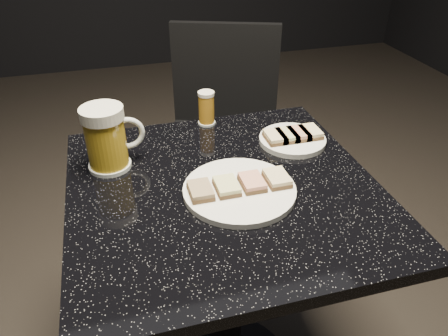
{
  "coord_description": "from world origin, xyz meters",
  "views": [
    {
      "loc": [
        -0.22,
        -0.79,
        1.33
      ],
      "look_at": [
        0.0,
        0.0,
        0.8
      ],
      "focal_mm": 35.0,
      "sensor_mm": 36.0,
      "label": 1
    }
  ],
  "objects_px": {
    "table": "(224,262)",
    "beer_mug": "(107,138)",
    "plate_small": "(292,140)",
    "chair": "(223,127)",
    "beer_tumbler": "(206,108)",
    "plate_large": "(239,190)"
  },
  "relations": [
    {
      "from": "beer_tumbler",
      "to": "table",
      "type": "bearing_deg",
      "value": -96.46
    },
    {
      "from": "beer_mug",
      "to": "chair",
      "type": "relative_size",
      "value": 0.18
    },
    {
      "from": "beer_tumbler",
      "to": "chair",
      "type": "bearing_deg",
      "value": 68.8
    },
    {
      "from": "beer_tumbler",
      "to": "plate_small",
      "type": "bearing_deg",
      "value": -40.62
    },
    {
      "from": "table",
      "to": "beer_tumbler",
      "type": "distance_m",
      "value": 0.43
    },
    {
      "from": "plate_small",
      "to": "beer_tumbler",
      "type": "height_order",
      "value": "beer_tumbler"
    },
    {
      "from": "table",
      "to": "beer_tumbler",
      "type": "bearing_deg",
      "value": 83.54
    },
    {
      "from": "table",
      "to": "beer_mug",
      "type": "xyz_separation_m",
      "value": [
        -0.24,
        0.16,
        0.32
      ]
    },
    {
      "from": "plate_large",
      "to": "beer_tumbler",
      "type": "distance_m",
      "value": 0.35
    },
    {
      "from": "beer_mug",
      "to": "beer_tumbler",
      "type": "height_order",
      "value": "beer_mug"
    },
    {
      "from": "table",
      "to": "chair",
      "type": "distance_m",
      "value": 0.77
    },
    {
      "from": "plate_small",
      "to": "chair",
      "type": "bearing_deg",
      "value": 92.99
    },
    {
      "from": "plate_small",
      "to": "table",
      "type": "height_order",
      "value": "plate_small"
    },
    {
      "from": "table",
      "to": "beer_mug",
      "type": "bearing_deg",
      "value": 147.39
    },
    {
      "from": "plate_small",
      "to": "chair",
      "type": "height_order",
      "value": "chair"
    },
    {
      "from": "chair",
      "to": "beer_mug",
      "type": "bearing_deg",
      "value": -127.19
    },
    {
      "from": "table",
      "to": "beer_mug",
      "type": "height_order",
      "value": "beer_mug"
    },
    {
      "from": "plate_small",
      "to": "beer_mug",
      "type": "height_order",
      "value": "beer_mug"
    },
    {
      "from": "chair",
      "to": "table",
      "type": "bearing_deg",
      "value": -105.14
    },
    {
      "from": "plate_large",
      "to": "beer_tumbler",
      "type": "relative_size",
      "value": 2.58
    },
    {
      "from": "beer_mug",
      "to": "chair",
      "type": "xyz_separation_m",
      "value": [
        0.44,
        0.58,
        -0.33
      ]
    },
    {
      "from": "plate_small",
      "to": "beer_tumbler",
      "type": "relative_size",
      "value": 1.81
    }
  ]
}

